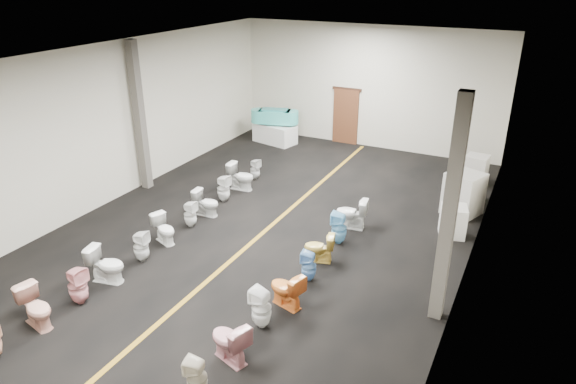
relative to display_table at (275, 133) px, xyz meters
The scene contains 34 objects.
floor 7.48m from the display_table, 64.16° to the right, with size 16.00×16.00×0.00m, color black.
ceiling 8.54m from the display_table, 64.16° to the right, with size 16.00×16.00×0.00m, color black.
wall_back 3.97m from the display_table, 21.39° to the left, with size 10.00×10.00×0.00m, color beige.
wall_left 7.20m from the display_table, 104.53° to the right, with size 16.00×16.00×0.00m, color beige.
wall_right 10.81m from the display_table, 39.16° to the right, with size 16.00×16.00×0.00m, color beige.
aisle_stripe 7.48m from the display_table, 64.16° to the right, with size 0.12×15.60×0.01m, color #956815.
back_door 2.82m from the display_table, 26.32° to the left, with size 1.00×0.10×2.10m, color #562D19.
door_frame 3.26m from the display_table, 26.51° to the left, with size 1.15×0.08×0.10m, color #331C11.
column_left 6.21m from the display_table, 104.62° to the right, with size 0.25×0.25×4.50m, color #59544C.
column_right 11.63m from the display_table, 45.77° to the right, with size 0.25×0.25×4.50m, color #59544C.
display_table is the anchor object (origin of this frame).
bathtub 0.70m from the display_table, 116.57° to the left, with size 1.81×0.99×0.55m.
appliance_crate_a 8.97m from the display_table, 31.43° to the right, with size 0.63×0.63×0.81m, color silver.
appliance_crate_b 8.32m from the display_table, 22.94° to the right, with size 0.87×0.87×1.20m, color beige.
appliance_crate_c 7.97m from the display_table, 16.21° to the right, with size 0.71×0.71×0.80m, color white.
appliance_crate_d 7.70m from the display_table, ahead, with size 0.65×0.65×0.93m, color beige.
toilet_left_2 12.04m from the display_table, 84.13° to the right, with size 0.45×0.79×0.81m, color #E9A994.
toilet_left_3 11.20m from the display_table, 82.87° to the right, with size 0.38×0.39×0.84m, color pink.
toilet_left_4 10.32m from the display_table, 82.74° to the right, with size 0.46×0.81×0.82m, color white.
toilet_left_5 9.35m from the display_table, 81.39° to the right, with size 0.35×0.36×0.77m, color silver.
toilet_left_6 8.39m from the display_table, 81.07° to the right, with size 0.41×0.71×0.73m, color white.
toilet_left_7 7.44m from the display_table, 79.42° to the right, with size 0.33×0.34×0.73m, color white.
toilet_left_8 6.68m from the display_table, 78.38° to the right, with size 0.41×0.72×0.74m, color silver.
toilet_left_9 5.71m from the display_table, 77.20° to the right, with size 0.37×0.37×0.81m, color white.
toilet_left_10 4.72m from the display_table, 74.65° to the right, with size 0.47×0.82×0.84m, color silver.
toilet_left_11 3.86m from the display_table, 71.47° to the right, with size 0.31×0.32×0.69m, color silver.
toilet_right_2 13.08m from the display_table, 67.36° to the right, with size 0.33×0.34×0.74m, color beige.
toilet_right_3 12.22m from the display_table, 65.62° to the right, with size 0.45×0.80×0.81m, color pink.
toilet_right_4 11.29m from the display_table, 63.20° to the right, with size 0.38×0.39×0.84m, color white.
toilet_right_5 10.64m from the display_table, 60.67° to the right, with size 0.43×0.76×0.78m, color orange.
toilet_right_6 9.75m from the display_table, 57.53° to the right, with size 0.32×0.33×0.72m, color #6DA4DA.
toilet_right_7 8.99m from the display_table, 55.31° to the right, with size 0.40×0.70×0.71m, color gold.
toilet_right_8 8.23m from the display_table, 50.75° to the right, with size 0.38×0.39×0.84m, color #7CCAF3.
toilet_right_9 7.53m from the display_table, 46.39° to the right, with size 0.47×0.82×0.83m, color white.
Camera 1 is at (5.89, -10.29, 6.36)m, focal length 32.00 mm.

